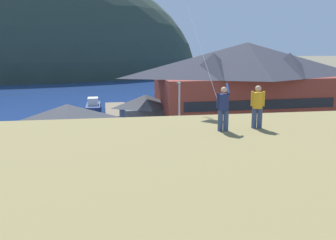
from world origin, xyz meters
TOP-DOWN VIEW (x-y plane):
  - ground_plane at (0.00, 0.00)m, footprint 600.00×600.00m
  - parking_lot_pad at (0.00, 5.00)m, footprint 40.00×20.00m
  - bay_water at (0.00, 60.00)m, footprint 360.00×84.00m
  - harbor_lodge at (11.27, 21.69)m, footprint 22.90×10.93m
  - storage_shed_near_lot at (-8.90, 8.05)m, footprint 7.72×5.73m
  - storage_shed_waterside at (-1.19, 21.89)m, footprint 6.49×5.45m
  - wharf_dock at (-4.25, 33.59)m, footprint 3.20×12.50m
  - moored_boat_wharfside at (-7.67, 35.89)m, footprint 2.24×6.79m
  - moored_boat_outer_mooring at (-0.78, 31.05)m, footprint 2.42×7.10m
  - parked_car_front_row_end at (7.78, 7.59)m, footprint 4.22×2.10m
  - parked_car_mid_row_center at (0.82, 5.84)m, footprint 4.31×2.28m
  - parked_car_corner_spot at (6.84, -0.10)m, footprint 4.31×2.27m
  - parked_car_back_row_right at (-6.48, -0.50)m, footprint 4.32×2.30m
  - parked_car_lone_by_shed at (-11.10, 0.88)m, footprint 4.23×2.10m
  - parking_light_pole at (0.65, 10.56)m, footprint 0.24×0.78m
  - person_kite_flyer at (-1.39, -8.37)m, footprint 0.58×0.63m
  - person_companion at (0.12, -8.12)m, footprint 0.53×0.40m

SIDE VIEW (x-z plane):
  - ground_plane at x=0.00m, z-range 0.00..0.00m
  - bay_water at x=0.00m, z-range 0.00..0.03m
  - parking_lot_pad at x=0.00m, z-range 0.00..0.10m
  - wharf_dock at x=-4.25m, z-range 0.00..0.70m
  - moored_boat_outer_mooring at x=-0.78m, z-range -0.36..1.80m
  - moored_boat_wharfside at x=-7.67m, z-range -0.36..1.80m
  - parked_car_front_row_end at x=7.78m, z-range 0.15..1.97m
  - parked_car_mid_row_center at x=0.82m, z-range 0.15..1.97m
  - parked_car_corner_spot at x=6.84m, z-range 0.15..1.97m
  - parked_car_back_row_right at x=-6.48m, z-range 0.15..1.97m
  - parked_car_lone_by_shed at x=-11.10m, z-range 0.15..1.97m
  - storage_shed_waterside at x=-1.19m, z-range 0.08..4.29m
  - storage_shed_near_lot at x=-8.90m, z-range 0.10..5.51m
  - parking_light_pole at x=0.65m, z-range 0.63..7.24m
  - harbor_lodge at x=11.27m, z-range 0.34..10.63m
  - person_companion at x=0.12m, z-range 6.73..8.47m
  - person_kite_flyer at x=-1.39m, z-range 6.69..8.55m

